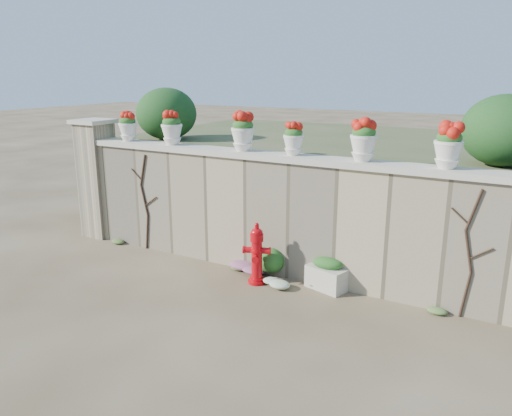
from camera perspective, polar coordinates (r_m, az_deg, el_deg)
The scene contains 20 objects.
ground at distance 7.57m, azimuth -4.79°, elevation -11.58°, with size 80.00×80.00×0.00m, color brown.
stone_wall at distance 8.65m, azimuth 1.75°, elevation -0.95°, with size 8.00×0.40×2.00m, color tan.
wall_cap at distance 8.42m, azimuth 1.81°, elevation 5.93°, with size 8.10×0.52×0.10m, color beige.
gate_pillar at distance 11.08m, azimuth -17.64°, elevation 3.31°, with size 0.72×0.72×2.48m.
raised_fill at distance 11.50m, azimuth 9.20°, elevation 2.94°, with size 9.00×6.00×2.00m, color #384C23.
back_shrub_left at distance 11.12m, azimuth -10.19°, elevation 10.57°, with size 1.30×1.30×1.10m, color #143814.
back_shrub_right at distance 8.62m, azimuth 26.56°, elevation 7.93°, with size 1.30×1.30×1.10m, color #143814.
vine_left at distance 9.97m, azimuth -12.59°, elevation 0.82°, with size 0.60×0.04×1.91m.
vine_right at distance 7.57m, azimuth 23.18°, elevation -4.69°, with size 0.60×0.04×1.91m.
fire_hydrant at distance 8.26m, azimuth 0.08°, elevation -5.21°, with size 0.45×0.32×1.04m.
planter_box at distance 8.23m, azimuth 8.13°, elevation -7.51°, with size 0.72×0.54×0.54m.
green_shrub at distance 8.64m, azimuth 1.07°, elevation -5.66°, with size 0.69×0.62×0.65m, color #1E5119.
magenta_clump at distance 8.81m, azimuth -0.90°, elevation -6.80°, with size 0.80×0.53×0.21m, color #C727A2.
white_flowers at distance 8.26m, azimuth 2.19°, elevation -8.48°, with size 0.50×0.40×0.18m, color white.
urn_pot_0 at distance 10.24m, azimuth -14.43°, elevation 8.99°, with size 0.36×0.36×0.57m.
urn_pot_1 at distance 9.52m, azimuth -9.60°, elevation 8.96°, with size 0.39×0.39×0.62m.
urn_pot_2 at distance 8.64m, azimuth -1.50°, elevation 8.63°, with size 0.41×0.41×0.64m.
urn_pot_3 at distance 8.20m, azimuth 4.31°, elevation 7.86°, with size 0.34×0.34×0.53m.
urn_pot_4 at distance 7.77m, azimuth 12.19°, elevation 7.56°, with size 0.41×0.41×0.64m.
urn_pot_5 at distance 7.51m, azimuth 21.14°, elevation 6.58°, with size 0.40×0.40×0.63m.
Camera 1 is at (3.84, -5.56, 3.41)m, focal length 35.00 mm.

